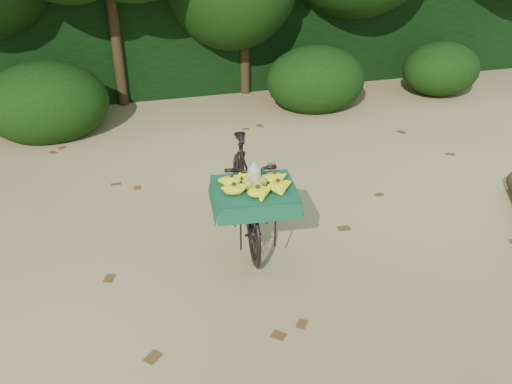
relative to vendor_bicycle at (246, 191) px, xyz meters
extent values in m
plane|color=tan|center=(0.73, -0.61, -0.57)|extent=(80.00, 80.00, 0.00)
imported|color=black|center=(0.00, 0.03, -0.02)|extent=(0.70, 1.87, 1.10)
cube|color=black|center=(-0.06, -0.57, 0.33)|extent=(0.44, 0.52, 0.03)
cube|color=#165337|center=(-0.06, -0.57, 0.35)|extent=(0.85, 0.74, 0.01)
ellipsoid|color=olive|center=(0.02, -0.58, 0.41)|extent=(0.11, 0.08, 0.12)
ellipsoid|color=olive|center=(-0.03, -0.51, 0.41)|extent=(0.11, 0.08, 0.12)
ellipsoid|color=olive|center=(-0.12, -0.53, 0.41)|extent=(0.11, 0.08, 0.12)
ellipsoid|color=olive|center=(-0.12, -0.60, 0.41)|extent=(0.11, 0.08, 0.12)
ellipsoid|color=olive|center=(-0.04, -0.63, 0.41)|extent=(0.11, 0.08, 0.12)
cylinder|color=#EAE5C6|center=(-0.06, -0.56, 0.46)|extent=(0.13, 0.13, 0.16)
cube|color=black|center=(0.73, 5.69, 0.33)|extent=(26.00, 1.80, 1.80)
camera|label=1|loc=(-1.26, -4.96, 2.85)|focal=38.00mm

